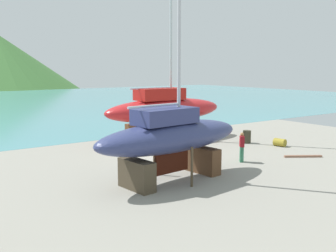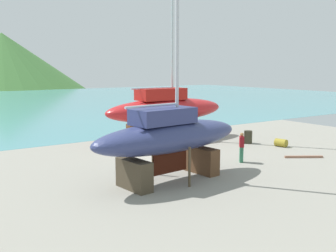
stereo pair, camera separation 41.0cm
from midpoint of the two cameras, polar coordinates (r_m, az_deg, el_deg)
The scene contains 8 objects.
ground_plane at distance 22.28m, azimuth 2.84°, elevation -5.64°, with size 39.47×39.47×0.00m, color gray.
sea_water at distance 64.03m, azimuth -23.01°, elevation 2.98°, with size 137.09×71.02×0.01m, color teal.
sailboat_large_starboard at distance 18.67m, azimuth -0.10°, elevation -1.61°, with size 8.80×3.39×14.32m.
sailboat_far_slipway at distance 29.38m, azimuth -0.85°, elevation 2.45°, with size 10.14×3.33×16.81m.
worker at distance 22.98m, azimuth 10.29°, elevation -3.00°, with size 0.46×0.49×1.75m.
barrel_ochre at distance 28.89m, azimuth 11.12°, elevation -1.57°, with size 0.58×0.58×0.93m, color #323121.
barrel_rust_far at distance 28.29m, azimuth 15.70°, elevation -2.34°, with size 0.55×0.55×0.81m, color olive.
timber_short_cross at distance 25.29m, azimuth 18.79°, elevation -4.23°, with size 2.34×0.17×0.12m, color #8A5F4A.
Camera 1 is at (-13.48, -19.41, 5.46)m, focal length 41.49 mm.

